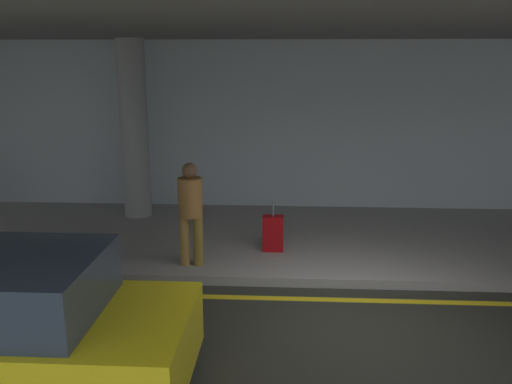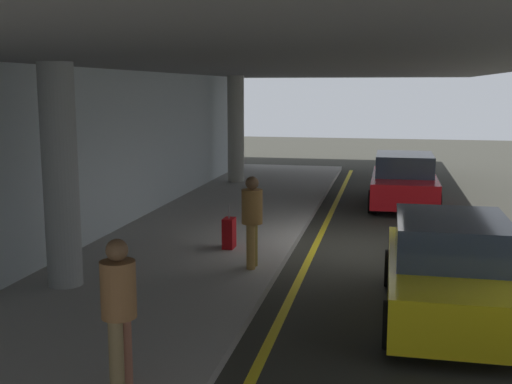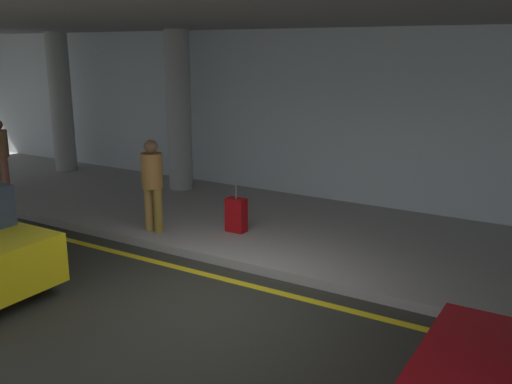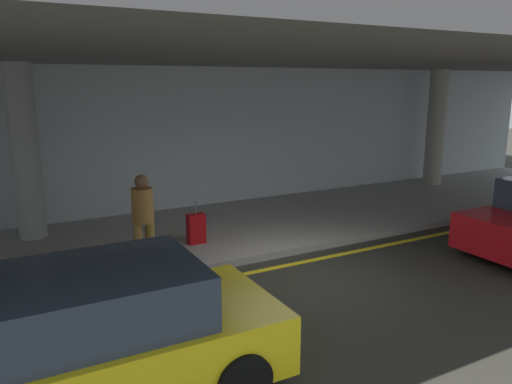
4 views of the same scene
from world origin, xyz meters
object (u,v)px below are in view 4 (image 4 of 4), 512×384
at_px(traveler_with_luggage, 143,214).
at_px(suitcase_upright_primary, 196,229).
at_px(support_column_center, 25,153).
at_px(car_yellow_taxi, 95,340).
at_px(support_column_right_mid, 436,128).

relative_size(traveler_with_luggage, suitcase_upright_primary, 1.87).
xyz_separation_m(support_column_center, car_yellow_taxi, (0.18, -6.16, -1.26)).
relative_size(support_column_right_mid, traveler_with_luggage, 2.17).
relative_size(support_column_right_mid, suitcase_upright_primary, 4.06).
xyz_separation_m(car_yellow_taxi, suitcase_upright_primary, (2.76, 4.09, -0.25)).
xyz_separation_m(support_column_right_mid, suitcase_upright_primary, (-9.07, -2.06, -1.51)).
relative_size(car_yellow_taxi, traveler_with_luggage, 2.44).
height_order(support_column_right_mid, suitcase_upright_primary, support_column_right_mid).
relative_size(car_yellow_taxi, suitcase_upright_primary, 4.56).
distance_m(support_column_center, suitcase_upright_primary, 3.89).
xyz_separation_m(support_column_center, support_column_right_mid, (12.00, 0.00, 0.00)).
height_order(support_column_center, support_column_right_mid, same).
xyz_separation_m(support_column_center, traveler_with_luggage, (1.64, -2.82, -0.86)).
bearing_deg(support_column_right_mid, car_yellow_taxi, -152.50).
bearing_deg(traveler_with_luggage, support_column_center, 155.86).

